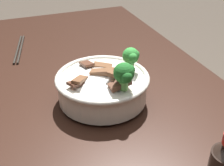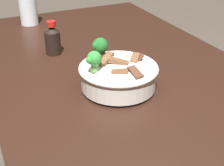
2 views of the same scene
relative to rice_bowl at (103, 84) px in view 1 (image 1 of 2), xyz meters
name	(u,v)px [view 1 (image 1 of 2)]	position (x,y,z in m)	size (l,w,h in m)	color
dining_table	(88,149)	(0.05, -0.06, -0.14)	(1.53, 0.81, 0.78)	black
rice_bowl	(103,84)	(0.00, 0.00, 0.00)	(0.23, 0.23, 0.13)	silver
chopsticks_pair	(19,49)	(-0.39, -0.16, -0.05)	(0.22, 0.06, 0.01)	#28231E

